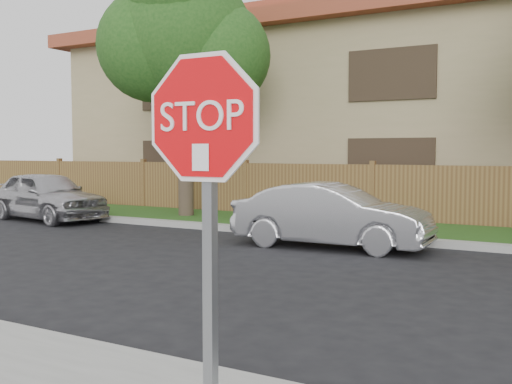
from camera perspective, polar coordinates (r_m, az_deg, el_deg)
The scene contains 4 objects.
tree_left at distance 17.50m, azimuth -7.02°, elevation 14.62°, with size 4.80×3.90×7.78m.
stop_sign at distance 3.37m, azimuth -4.87°, elevation 1.61°, with size 1.01×0.13×2.55m.
sedan_far_left at distance 17.93m, azimuth -19.30°, elevation -0.34°, with size 1.66×4.12×1.40m, color #B2B1B6.
sedan_left at distance 12.24m, azimuth 7.21°, elevation -2.25°, with size 1.39×3.98×1.31m, color #B8B8BD.
Camera 1 is at (1.23, -4.26, 1.96)m, focal length 42.00 mm.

